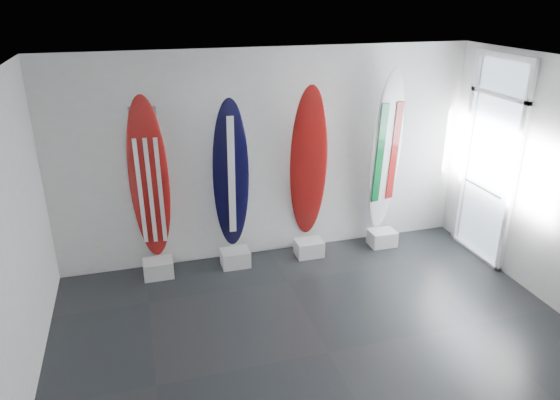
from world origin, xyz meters
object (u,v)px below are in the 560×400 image
object	(u,v)px
surfboard_italy	(386,152)
surfboard_navy	(231,176)
surfboard_swiss	(309,165)
surfboard_usa	(149,180)

from	to	relation	value
surfboard_italy	surfboard_navy	bearing A→B (deg)	167.29
surfboard_navy	surfboard_swiss	world-z (taller)	surfboard_swiss
surfboard_usa	surfboard_swiss	xyz separation A→B (m)	(2.20, 0.00, 0.02)
surfboard_usa	surfboard_navy	xyz separation A→B (m)	(1.08, 0.00, -0.05)
surfboard_usa	surfboard_swiss	size ratio (longest dim) A/B	0.98
surfboard_navy	surfboard_italy	distance (m)	2.32
surfboard_swiss	surfboard_italy	distance (m)	1.20
surfboard_usa	surfboard_navy	distance (m)	1.08
surfboard_swiss	surfboard_usa	bearing A→B (deg)	-168.03
surfboard_usa	surfboard_swiss	world-z (taller)	surfboard_swiss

